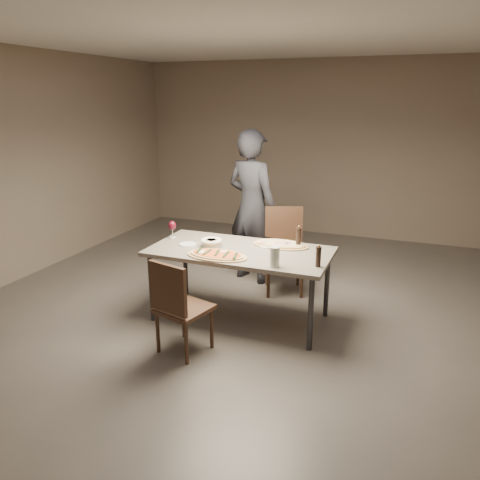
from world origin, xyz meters
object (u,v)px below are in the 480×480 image
(dining_table, at_px, (240,255))
(carafe, at_px, (275,257))
(zucchini_pizza, at_px, (217,255))
(pepper_mill_left, at_px, (318,256))
(chair_far, at_px, (284,245))
(bread_basket, at_px, (211,242))
(ham_pizza, at_px, (280,244))
(chair_near, at_px, (177,303))
(diner, at_px, (252,207))

(dining_table, distance_m, carafe, 0.60)
(zucchini_pizza, xyz_separation_m, pepper_mill_left, (0.96, 0.07, 0.08))
(chair_far, bearing_deg, dining_table, 57.88)
(bread_basket, bearing_deg, ham_pizza, 22.99)
(dining_table, xyz_separation_m, chair_near, (-0.25, -0.86, -0.20))
(pepper_mill_left, distance_m, diner, 1.70)
(ham_pizza, distance_m, chair_near, 1.30)
(zucchini_pizza, distance_m, diner, 1.39)
(diner, bearing_deg, zucchini_pizza, 113.85)
(dining_table, relative_size, bread_basket, 8.14)
(dining_table, relative_size, zucchini_pizza, 2.97)
(carafe, height_order, chair_far, chair_far)
(dining_table, distance_m, bread_basket, 0.33)
(zucchini_pizza, xyz_separation_m, chair_near, (-0.12, -0.58, -0.27))
(ham_pizza, xyz_separation_m, bread_basket, (-0.65, -0.27, 0.03))
(carafe, relative_size, chair_near, 0.21)
(dining_table, height_order, pepper_mill_left, pepper_mill_left)
(pepper_mill_left, bearing_deg, zucchini_pizza, -175.55)
(zucchini_pizza, xyz_separation_m, diner, (-0.14, 1.37, 0.17))
(diner, bearing_deg, carafe, 135.11)
(dining_table, bearing_deg, carafe, -36.66)
(ham_pizza, relative_size, pepper_mill_left, 2.85)
(chair_near, bearing_deg, pepper_mill_left, 45.82)
(dining_table, distance_m, pepper_mill_left, 0.87)
(pepper_mill_left, height_order, diner, diner)
(carafe, bearing_deg, pepper_mill_left, 21.32)
(zucchini_pizza, bearing_deg, diner, 81.17)
(carafe, relative_size, chair_far, 0.19)
(carafe, xyz_separation_m, diner, (-0.73, 1.44, 0.09))
(ham_pizza, relative_size, chair_near, 0.66)
(zucchini_pizza, distance_m, chair_near, 0.66)
(ham_pizza, bearing_deg, pepper_mill_left, -59.79)
(chair_far, height_order, diner, diner)
(zucchini_pizza, height_order, bread_basket, bread_basket)
(zucchini_pizza, height_order, ham_pizza, zucchini_pizza)
(carafe, bearing_deg, dining_table, 143.34)
(zucchini_pizza, relative_size, diner, 0.33)
(bread_basket, xyz_separation_m, carafe, (0.77, -0.34, 0.05))
(ham_pizza, relative_size, chair_far, 0.60)
(bread_basket, distance_m, chair_far, 1.09)
(dining_table, height_order, chair_far, chair_far)
(pepper_mill_left, height_order, chair_near, pepper_mill_left)
(chair_near, bearing_deg, zucchini_pizza, 92.70)
(bread_basket, distance_m, pepper_mill_left, 1.16)
(chair_near, height_order, diner, diner)
(chair_near, height_order, chair_far, chair_far)
(pepper_mill_left, height_order, carafe, pepper_mill_left)
(bread_basket, height_order, chair_far, chair_far)
(ham_pizza, height_order, pepper_mill_left, pepper_mill_left)
(ham_pizza, distance_m, chair_far, 0.71)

